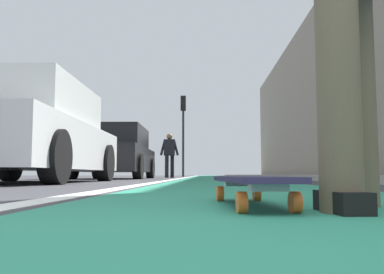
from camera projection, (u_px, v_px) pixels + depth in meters
ground_plane at (217, 179)px, 10.47m from camera, size 80.00×80.00×0.00m
bike_lane_paint at (210, 176)px, 24.40m from camera, size 56.00×1.84×0.00m
lane_stripe_white at (190, 177)px, 20.45m from camera, size 52.00×0.16×0.01m
sidewalk_curb at (288, 176)px, 18.33m from camera, size 52.00×3.20×0.10m
building_facade at (321, 94)px, 22.63m from camera, size 40.00×1.20×9.01m
skateboard at (250, 182)px, 1.61m from camera, size 0.85×0.26×0.11m
parked_car_near at (28, 135)px, 6.34m from camera, size 4.36×2.05×1.50m
parked_car_mid at (115, 154)px, 12.02m from camera, size 4.37×1.98×1.50m
traffic_light at (183, 121)px, 22.24m from camera, size 0.33×0.28×4.35m
pedestrian_distant at (169, 152)px, 15.80m from camera, size 0.47×0.74×1.69m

